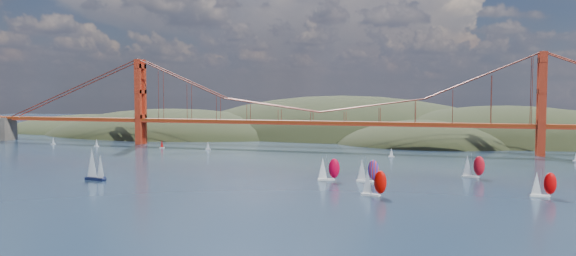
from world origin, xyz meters
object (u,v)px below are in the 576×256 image
Objects in this scene: racer_0 at (328,169)px; sloop_navy at (95,164)px; racer_rwb at (367,170)px; racer_1 at (374,182)px; racer_2 at (543,184)px; racer_3 at (473,166)px.

sloop_navy is at bearing -178.09° from racer_0.
racer_0 reaches higher than racer_rwb.
racer_0 is at bearing 138.45° from racer_1.
racer_1 is 1.06× the size of racer_2.
racer_3 is (52.93, 23.40, 0.11)m from racer_0.
racer_2 is 0.94× the size of racer_rwb.
sloop_navy reaches higher than racer_0.
racer_0 is at bearing -175.56° from racer_rwb.
racer_1 is 0.99× the size of racer_rwb.
racer_rwb reaches higher than racer_2.
racer_3 reaches higher than racer_rwb.
racer_rwb is at bearing 21.92° from sloop_navy.
sloop_navy is 146.77m from racer_3.
racer_0 is 34.35m from racer_1.
racer_3 reaches higher than racer_1.
racer_1 is at bearing -168.97° from racer_2.
racer_3 is 44.55m from racer_rwb.
racer_rwb is at bearing 113.42° from racer_1.
racer_0 is 1.01× the size of racer_1.
racer_2 is 41.80m from racer_3.
racer_0 is at bearing 24.01° from sloop_navy.
racer_0 is 1.00× the size of racer_rwb.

